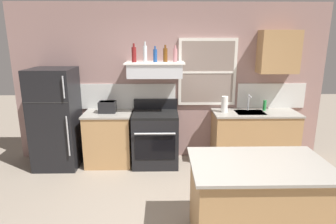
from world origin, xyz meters
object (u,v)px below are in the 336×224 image
bottle_amber_wine (165,55)px  bottle_rose_pink (175,55)px  kitchen_island (257,203)px  refrigerator (56,119)px  bottle_blue_liqueur (155,55)px  dish_soap_bottle (265,105)px  stove_range (156,138)px  bottle_red_label_wine (134,54)px  paper_towel_roll (225,104)px  toaster (107,107)px  bottle_clear_tall (145,53)px

bottle_amber_wine → bottle_rose_pink: (0.16, -0.05, -0.00)m
bottle_amber_wine → kitchen_island: size_ratio=0.20×
refrigerator → bottle_blue_liqueur: size_ratio=6.50×
refrigerator → dish_soap_bottle: bearing=2.6°
refrigerator → stove_range: refrigerator is taller
refrigerator → kitchen_island: refrigerator is taller
bottle_red_label_wine → bottle_blue_liqueur: 0.34m
paper_towel_roll → dish_soap_bottle: paper_towel_roll is taller
paper_towel_roll → kitchen_island: size_ratio=0.19×
bottle_blue_liqueur → bottle_red_label_wine: bearing=-178.7°
toaster → bottle_blue_liqueur: 1.17m
toaster → stove_range: 0.97m
stove_range → dish_soap_bottle: size_ratio=6.06×
toaster → dish_soap_bottle: size_ratio=1.65×
dish_soap_bottle → paper_towel_roll: bearing=-172.1°
toaster → paper_towel_roll: (1.96, -0.01, 0.04)m
stove_range → bottle_amber_wine: size_ratio=3.99×
paper_towel_roll → bottle_amber_wine: bearing=175.3°
bottle_blue_liqueur → dish_soap_bottle: size_ratio=1.42×
refrigerator → stove_range: 1.69m
paper_towel_roll → dish_soap_bottle: bearing=7.9°
toaster → bottle_red_label_wine: bottle_red_label_wine is taller
toaster → bottle_rose_pink: size_ratio=1.10×
bottle_rose_pink → kitchen_island: size_ratio=0.19×
bottle_clear_tall → bottle_blue_liqueur: 0.17m
bottle_red_label_wine → paper_towel_roll: 1.71m
stove_range → kitchen_island: bearing=-61.0°
bottle_blue_liqueur → kitchen_island: (1.10, -2.06, -1.40)m
bottle_clear_tall → paper_towel_roll: (1.32, -0.07, -0.84)m
bottle_red_label_wine → bottle_amber_wine: 0.51m
dish_soap_bottle → kitchen_island: dish_soap_bottle is taller
toaster → stove_range: size_ratio=0.27×
refrigerator → bottle_rose_pink: bottle_rose_pink is taller
bottle_blue_liqueur → bottle_amber_wine: size_ratio=0.93×
bottle_red_label_wine → kitchen_island: bearing=-55.0°
toaster → bottle_blue_liqueur: (0.81, 0.02, 0.84)m
paper_towel_roll → kitchen_island: 2.11m
toaster → bottle_amber_wine: (0.97, 0.07, 0.85)m
bottle_rose_pink → kitchen_island: bottle_rose_pink is taller
stove_range → toaster: bearing=176.3°
refrigerator → bottle_red_label_wine: size_ratio=5.58×
toaster → kitchen_island: bearing=-47.0°
refrigerator → bottle_clear_tall: bottle_clear_tall is taller
bottle_amber_wine → bottle_clear_tall: bearing=-178.4°
bottle_red_label_wine → bottle_clear_tall: size_ratio=0.92×
bottle_blue_liqueur → paper_towel_roll: (1.16, -0.03, -0.81)m
bottle_red_label_wine → bottle_amber_wine: bottle_red_label_wine is taller
kitchen_island → bottle_blue_liqueur: bearing=118.1°
toaster → dish_soap_bottle: (2.68, 0.09, -0.01)m
bottle_amber_wine → paper_towel_roll: size_ratio=1.01×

